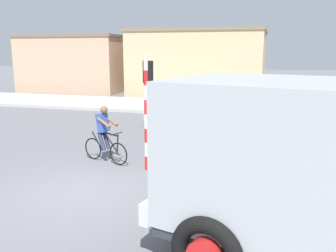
{
  "coord_description": "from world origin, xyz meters",
  "views": [
    {
      "loc": [
        4.14,
        -7.27,
        3.33
      ],
      "look_at": [
        1.35,
        2.5,
        1.2
      ],
      "focal_mm": 38.72,
      "sensor_mm": 36.0,
      "label": 1
    }
  ],
  "objects_px": {
    "cyclist": "(105,134)",
    "car_white_mid": "(323,116)",
    "car_red_near": "(193,108)",
    "traffic_light_pole": "(147,97)"
  },
  "relations": [
    {
      "from": "cyclist",
      "to": "car_white_mid",
      "type": "bearing_deg",
      "value": 39.07
    },
    {
      "from": "cyclist",
      "to": "car_white_mid",
      "type": "distance_m",
      "value": 8.72
    },
    {
      "from": "cyclist",
      "to": "car_red_near",
      "type": "xyz_separation_m",
      "value": [
        1.44,
        6.01,
        -0.05
      ]
    },
    {
      "from": "cyclist",
      "to": "car_white_mid",
      "type": "height_order",
      "value": "cyclist"
    },
    {
      "from": "traffic_light_pole",
      "to": "car_red_near",
      "type": "xyz_separation_m",
      "value": [
        -0.02,
        6.27,
        -1.25
      ]
    },
    {
      "from": "cyclist",
      "to": "traffic_light_pole",
      "type": "xyz_separation_m",
      "value": [
        1.46,
        -0.26,
        1.2
      ]
    },
    {
      "from": "traffic_light_pole",
      "to": "car_white_mid",
      "type": "distance_m",
      "value": 7.93
    },
    {
      "from": "traffic_light_pole",
      "to": "cyclist",
      "type": "bearing_deg",
      "value": 169.9
    },
    {
      "from": "traffic_light_pole",
      "to": "car_white_mid",
      "type": "bearing_deg",
      "value": 47.28
    },
    {
      "from": "car_red_near",
      "to": "car_white_mid",
      "type": "relative_size",
      "value": 0.97
    }
  ]
}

